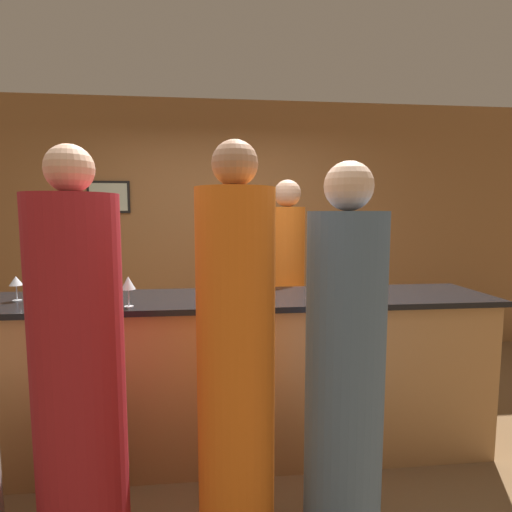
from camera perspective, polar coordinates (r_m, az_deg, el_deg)
The scene contains 16 objects.
ground_plane at distance 2.96m, azimuth -4.35°, elevation -26.03°, with size 14.00×14.00×0.00m, color brown.
back_wall at distance 4.47m, azimuth -5.26°, elevation 3.82°, with size 8.00×0.08×2.80m.
bar_counter at distance 2.72m, azimuth -4.44°, elevation -16.63°, with size 3.46×0.64×1.04m.
bartender at distance 3.35m, azimuth 4.39°, elevation -5.91°, with size 0.29×0.29×1.85m.
guest_0 at distance 1.88m, azimuth -2.88°, elevation -15.63°, with size 0.35×0.35×1.89m.
guest_1 at distance 1.99m, azimuth -23.93°, elevation -15.41°, with size 0.39×0.39×1.86m.
guest_3 at distance 1.94m, azimuth 12.50°, elevation -16.40°, with size 0.36×0.36×1.80m.
wine_bottle_0 at distance 2.44m, azimuth -21.91°, elevation -3.98°, with size 0.08×0.08×0.32m.
ice_bucket at distance 2.74m, azimuth 0.70°, elevation -2.89°, with size 0.18×0.18×0.21m.
wine_glass_0 at distance 2.62m, azimuth 17.36°, elevation -3.40°, with size 0.07×0.07×0.15m.
wine_glass_1 at distance 2.83m, azimuth -31.07°, elevation -3.15°, with size 0.08×0.08×0.15m.
wine_glass_2 at distance 2.31m, azimuth -4.89°, elevation -3.88°, with size 0.07×0.07×0.17m.
wine_glass_3 at distance 2.60m, azimuth 13.91°, elevation -2.95°, with size 0.08×0.08×0.17m.
wine_glass_4 at distance 2.43m, azimuth 1.69°, elevation -3.75°, with size 0.07×0.07×0.15m.
wine_glass_5 at distance 2.44m, azimuth -24.29°, elevation -3.97°, with size 0.06×0.06×0.16m.
wine_glass_7 at distance 2.37m, azimuth -17.79°, elevation -3.78°, with size 0.08×0.08×0.18m.
Camera 1 is at (-0.06, -2.51, 1.57)m, focal length 28.00 mm.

